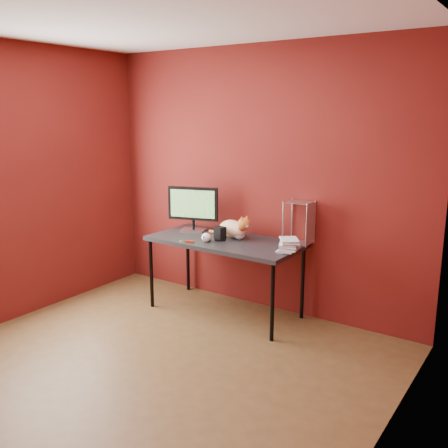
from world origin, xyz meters
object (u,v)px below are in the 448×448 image
Objects in this scene: speaker at (220,234)px; book_stack at (283,182)px; skull_mug at (206,237)px; monitor at (193,207)px; cat at (233,229)px; desk at (225,245)px.

book_stack is at bearing 11.29° from speaker.
skull_mug is 0.15m from speaker.
monitor reaches higher than cat.
skull_mug is 0.08× the size of book_stack.
speaker is 0.11× the size of book_stack.
speaker is at bearing -82.84° from cat.
skull_mug is at bearing -107.55° from speaker.
skull_mug is 0.74× the size of speaker.
monitor reaches higher than skull_mug.
desk is at bearing 69.34° from speaker.
speaker is at bearing -36.45° from monitor.
book_stack is at bearing 36.24° from skull_mug.
cat is (0.49, 0.01, -0.17)m from monitor.
desk is at bearing 177.17° from book_stack.
monitor reaches higher than speaker.
desk is 0.12m from speaker.
desk is 15.27× the size of skull_mug.
book_stack is (1.10, -0.14, 0.36)m from monitor.
desk is 2.84× the size of cat.
monitor is 0.42× the size of book_stack.
skull_mug is (-0.11, -0.30, -0.04)m from cat.
book_stack reaches higher than cat.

